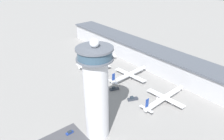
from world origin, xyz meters
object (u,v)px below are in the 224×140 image
(service_truck_baggage, at_px, (157,95))
(service_truck_water, at_px, (114,89))
(airplane_gate_alpha, at_px, (98,61))
(airplane_gate_charlie, at_px, (165,98))
(car_black_suv, at_px, (70,133))
(control_tower, at_px, (96,91))
(service_truck_fuel, at_px, (133,99))
(airplane_gate_bravo, at_px, (129,74))
(service_truck_catering, at_px, (97,101))

(service_truck_baggage, height_order, service_truck_water, service_truck_water)
(airplane_gate_alpha, relative_size, airplane_gate_charlie, 0.99)
(car_black_suv, bearing_deg, control_tower, 51.30)
(airplane_gate_charlie, distance_m, car_black_suv, 69.92)
(airplane_gate_charlie, height_order, service_truck_baggage, airplane_gate_charlie)
(service_truck_fuel, bearing_deg, service_truck_baggage, 65.12)
(service_truck_baggage, bearing_deg, airplane_gate_alpha, -178.40)
(service_truck_water, bearing_deg, control_tower, -50.90)
(control_tower, height_order, service_truck_water, control_tower)
(service_truck_fuel, relative_size, car_black_suv, 1.75)
(airplane_gate_alpha, bearing_deg, service_truck_water, -20.53)
(airplane_gate_bravo, distance_m, service_truck_baggage, 33.31)
(airplane_gate_alpha, bearing_deg, car_black_suv, -45.85)
(service_truck_water, bearing_deg, airplane_gate_charlie, 25.22)
(airplane_gate_alpha, bearing_deg, airplane_gate_bravo, 5.96)
(control_tower, bearing_deg, airplane_gate_bravo, 121.63)
(service_truck_fuel, distance_m, car_black_suv, 52.78)
(service_truck_fuel, xyz_separation_m, car_black_suv, (1.50, -52.76, -0.46))
(car_black_suv, bearing_deg, service_truck_water, 112.10)
(airplane_gate_alpha, distance_m, service_truck_catering, 63.10)
(airplane_gate_charlie, relative_size, service_truck_water, 5.40)
(airplane_gate_charlie, relative_size, service_truck_baggage, 6.23)
(service_truck_catering, height_order, car_black_suv, service_truck_catering)
(control_tower, xyz_separation_m, service_truck_catering, (-26.21, 17.80, -28.51))
(control_tower, xyz_separation_m, service_truck_water, (-31.21, 38.40, -28.47))
(airplane_gate_charlie, bearing_deg, service_truck_water, -154.78)
(airplane_gate_charlie, height_order, service_truck_water, airplane_gate_charlie)
(airplane_gate_alpha, xyz_separation_m, airplane_gate_charlie, (81.36, -0.18, 0.13))
(airplane_gate_bravo, bearing_deg, airplane_gate_alpha, -174.04)
(airplane_gate_bravo, distance_m, service_truck_fuel, 31.95)
(service_truck_fuel, bearing_deg, airplane_gate_alpha, 166.46)
(airplane_gate_alpha, relative_size, service_truck_fuel, 5.23)
(airplane_gate_charlie, bearing_deg, service_truck_baggage, 164.97)
(service_truck_baggage, bearing_deg, car_black_suv, -95.43)
(car_black_suv, bearing_deg, service_truck_fuel, 91.63)
(control_tower, height_order, airplane_gate_alpha, control_tower)
(airplane_gate_charlie, bearing_deg, car_black_suv, -102.39)
(airplane_gate_charlie, distance_m, service_truck_fuel, 22.80)
(airplane_gate_charlie, bearing_deg, airplane_gate_alpha, 179.87)
(control_tower, height_order, service_truck_fuel, control_tower)
(service_truck_fuel, height_order, service_truck_water, service_truck_fuel)
(control_tower, distance_m, service_truck_fuel, 50.28)
(control_tower, height_order, airplane_gate_bravo, control_tower)
(control_tower, xyz_separation_m, service_truck_baggage, (-3.66, 57.50, -28.52))
(airplane_gate_bravo, distance_m, service_truck_catering, 43.27)
(service_truck_catering, relative_size, car_black_suv, 1.62)
(service_truck_baggage, xyz_separation_m, car_black_suv, (-6.70, -70.43, -0.24))
(airplane_gate_bravo, bearing_deg, airplane_gate_charlie, -6.01)
(service_truck_fuel, bearing_deg, car_black_suv, -88.37)
(control_tower, bearing_deg, airplane_gate_alpha, 144.15)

